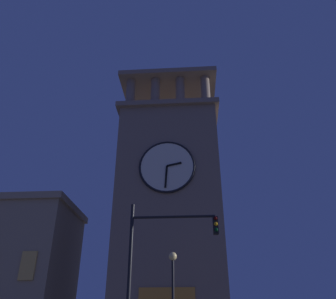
% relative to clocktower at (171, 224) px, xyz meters
% --- Properties ---
extents(clocktower, '(7.65, 9.41, 22.74)m').
position_rel_clocktower_xyz_m(clocktower, '(0.00, 0.00, 0.00)').
color(clocktower, gray).
rests_on(clocktower, ground_plane).
extents(traffic_signal_near, '(3.85, 0.41, 6.87)m').
position_rel_clocktower_xyz_m(traffic_signal_near, '(-0.00, 10.49, -4.41)').
color(traffic_signal_near, black).
rests_on(traffic_signal_near, ground_plane).
extents(street_lamp, '(0.44, 0.44, 5.61)m').
position_rel_clocktower_xyz_m(street_lamp, '(-0.44, 6.12, -5.01)').
color(street_lamp, black).
rests_on(street_lamp, ground_plane).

